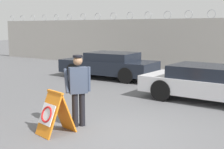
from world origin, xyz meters
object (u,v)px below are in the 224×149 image
(barricade_sign, at_px, (54,113))
(parked_car_front_coupe, at_px, (109,65))
(security_guard, at_px, (78,87))
(parked_car_rear_sedan, at_px, (212,83))

(barricade_sign, height_order, parked_car_front_coupe, parked_car_front_coupe)
(barricade_sign, xyz_separation_m, security_guard, (0.11, 0.75, 0.50))
(security_guard, relative_size, parked_car_rear_sedan, 0.38)
(barricade_sign, distance_m, parked_car_front_coupe, 8.04)
(parked_car_front_coupe, bearing_deg, barricade_sign, 111.91)
(security_guard, height_order, parked_car_rear_sedan, security_guard)
(parked_car_rear_sedan, bearing_deg, security_guard, -112.35)
(security_guard, xyz_separation_m, parked_car_rear_sedan, (1.96, 4.47, -0.38))
(parked_car_front_coupe, bearing_deg, security_guard, 115.15)
(parked_car_front_coupe, relative_size, parked_car_rear_sedan, 1.01)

